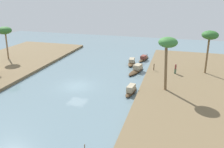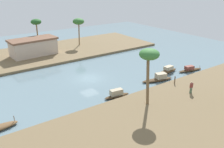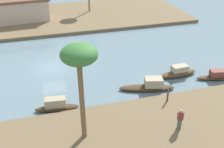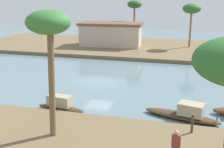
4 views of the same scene
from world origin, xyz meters
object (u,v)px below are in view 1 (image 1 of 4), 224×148
object	(u,v)px
sampan_near_left_bank	(137,70)
sampan_downstream_large	(144,58)
person_on_near_bank	(175,69)
palm_tree_left_near	(168,45)
palm_tree_left_far	(210,36)
palm_tree_right_short	(5,31)
sampan_with_red_awning	(132,62)
mooring_post	(154,67)
sampan_foreground	(131,90)

from	to	relation	value
sampan_near_left_bank	sampan_downstream_large	distance (m)	7.38
person_on_near_bank	palm_tree_left_near	bearing A→B (deg)	-5.62
person_on_near_bank	palm_tree_left_far	xyz separation A→B (m)	(1.62, -4.49, 5.05)
sampan_near_left_bank	palm_tree_right_short	xyz separation A→B (m)	(-0.26, 24.84, 5.29)
sampan_near_left_bank	palm_tree_left_near	world-z (taller)	palm_tree_left_near
person_on_near_bank	palm_tree_left_far	world-z (taller)	palm_tree_left_far
palm_tree_left_near	palm_tree_left_far	xyz separation A→B (m)	(8.38, -5.74, -0.13)
person_on_near_bank	palm_tree_left_near	distance (m)	8.61
sampan_downstream_large	palm_tree_right_short	world-z (taller)	palm_tree_right_short
palm_tree_left_far	palm_tree_right_short	xyz separation A→B (m)	(-1.62, 35.46, -0.54)
sampan_near_left_bank	sampan_with_red_awning	distance (m)	4.15
sampan_downstream_large	palm_tree_left_near	distance (m)	16.35
mooring_post	palm_tree_left_far	bearing A→B (deg)	-83.50
mooring_post	palm_tree_left_near	world-z (taller)	palm_tree_left_near
sampan_foreground	mooring_post	world-z (taller)	mooring_post
sampan_with_red_awning	mooring_post	size ratio (longest dim) A/B	3.70
sampan_foreground	palm_tree_right_short	distance (m)	27.45
sampan_with_red_awning	palm_tree_left_far	xyz separation A→B (m)	(-2.47, -12.23, 5.82)
person_on_near_bank	palm_tree_left_near	world-z (taller)	palm_tree_left_near
sampan_with_red_awning	palm_tree_right_short	distance (m)	24.18
sampan_near_left_bank	sampan_with_red_awning	xyz separation A→B (m)	(3.83, 1.61, -0.00)
sampan_downstream_large	mooring_post	bearing A→B (deg)	-147.61
palm_tree_right_short	mooring_post	bearing A→B (deg)	-88.51
palm_tree_left_near	person_on_near_bank	bearing A→B (deg)	-10.42
sampan_foreground	palm_tree_right_short	size ratio (longest dim) A/B	0.60
sampan_with_red_awning	palm_tree_right_short	bearing A→B (deg)	96.67
sampan_foreground	palm_tree_left_near	bearing A→B (deg)	-62.77
sampan_downstream_large	person_on_near_bank	xyz separation A→B (m)	(-7.65, -6.06, 0.85)
sampan_with_red_awning	sampan_downstream_large	size ratio (longest dim) A/B	0.85
sampan_foreground	palm_tree_left_near	world-z (taller)	palm_tree_left_near
sampan_foreground	sampan_downstream_large	bearing A→B (deg)	9.57
sampan_with_red_awning	person_on_near_bank	distance (m)	8.79
sampan_with_red_awning	palm_tree_left_far	world-z (taller)	palm_tree_left_far
sampan_near_left_bank	palm_tree_right_short	bearing A→B (deg)	104.90
sampan_foreground	sampan_near_left_bank	bearing A→B (deg)	12.33
person_on_near_bank	palm_tree_left_near	xyz separation A→B (m)	(-6.77, 1.24, 5.18)
mooring_post	palm_tree_left_near	distance (m)	9.46
sampan_downstream_large	person_on_near_bank	bearing A→B (deg)	-130.35
sampan_near_left_bank	sampan_with_red_awning	size ratio (longest dim) A/B	1.29
sampan_near_left_bank	sampan_foreground	world-z (taller)	sampan_near_left_bank
sampan_near_left_bank	mooring_post	size ratio (longest dim) A/B	4.79
sampan_downstream_large	sampan_foreground	world-z (taller)	sampan_foreground
sampan_with_red_awning	person_on_near_bank	size ratio (longest dim) A/B	2.48
palm_tree_left_near	sampan_downstream_large	bearing A→B (deg)	18.46
sampan_near_left_bank	sampan_with_red_awning	world-z (taller)	sampan_near_left_bank
sampan_downstream_large	sampan_foreground	distance (m)	15.94
palm_tree_right_short	sampan_foreground	bearing A→B (deg)	-107.88
palm_tree_left_far	sampan_near_left_bank	bearing A→B (deg)	97.26
sampan_foreground	palm_tree_left_far	size ratio (longest dim) A/B	0.55
mooring_post	person_on_near_bank	bearing A→B (deg)	-102.00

